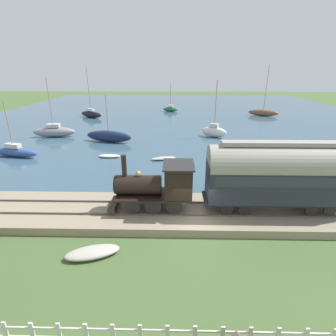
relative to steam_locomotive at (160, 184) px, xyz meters
The scene contains 18 objects.
ground_plane 3.45m from the steam_locomotive, 123.03° to the right, with size 200.00×200.00×0.00m, color #476033.
harbor_water 42.82m from the steam_locomotive, ahead, with size 80.00×80.00×0.01m.
rail_embankment 2.97m from the steam_locomotive, 90.00° to the right, with size 4.81×56.00×0.65m.
steam_locomotive is the anchor object (origin of this frame).
passenger_coach 7.37m from the steam_locomotive, 90.00° to the right, with size 2.29×9.04×4.51m.
sailboat_brown 44.00m from the steam_locomotive, 25.92° to the right, with size 3.39×5.96×9.76m.
sailboat_black 39.96m from the steam_locomotive, 22.96° to the left, with size 3.74×5.28×9.39m.
sailboat_white 22.59m from the steam_locomotive, 16.98° to the right, with size 2.69×3.77×7.73m.
sailboat_green 44.85m from the steam_locomotive, ahead, with size 2.00×3.61×6.22m.
sailboat_navy 20.22m from the steam_locomotive, 22.71° to the left, with size 2.77×6.51×6.11m.
sailboat_blue 20.90m from the steam_locomotive, 54.05° to the left, with size 2.44×6.00×6.15m.
sailboat_gray 26.65m from the steam_locomotive, 37.46° to the left, with size 2.03×5.93×8.04m.
rowboat_near_shore 11.63m from the steam_locomotive, ahead, with size 1.44×2.81×0.33m.
rowboat_mid_harbor 15.88m from the steam_locomotive, 50.10° to the right, with size 1.29×2.92×0.32m.
rowboat_off_pier 13.82m from the steam_locomotive, 27.30° to the left, with size 0.86×2.41×0.31m.
rowboat_far_out 5.77m from the steam_locomotive, 29.62° to the left, with size 1.71×2.00×0.48m.
beached_dinghy 5.67m from the steam_locomotive, 140.45° to the left, with size 1.88×3.00×0.44m.
picket_fence 9.17m from the steam_locomotive, 166.34° to the right, with size 0.06×20.14×0.99m.
Camera 1 is at (-13.78, 1.27, 9.23)m, focal length 28.00 mm.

